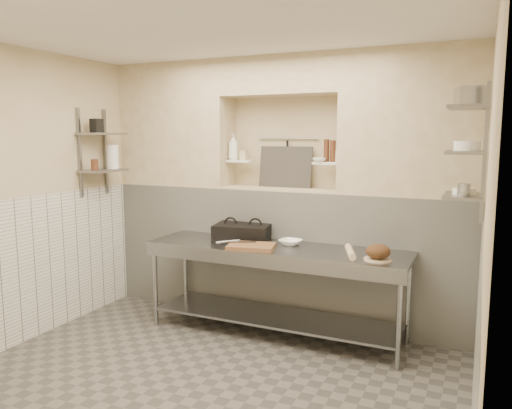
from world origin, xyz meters
The scene contains 48 objects.
floor centered at (0.00, 0.00, -0.05)m, with size 4.00×3.90×0.10m, color #57534D.
ceiling centered at (0.00, 0.00, 2.85)m, with size 4.00×3.90×0.10m, color silver.
wall_left centered at (-2.05, 0.00, 1.40)m, with size 0.10×3.90×2.80m, color beige.
wall_right centered at (2.05, 0.00, 1.40)m, with size 0.10×3.90×2.80m, color beige.
wall_back centered at (0.00, 2.00, 1.40)m, with size 4.00×0.10×2.80m, color beige.
backwall_lower centered at (0.00, 1.75, 0.70)m, with size 4.00×0.40×1.40m, color silver.
alcove_sill centered at (0.00, 1.75, 1.41)m, with size 1.30×0.40×0.02m, color beige.
backwall_pillar_left centered at (-1.33, 1.75, 2.10)m, with size 1.35×0.40×1.40m, color beige.
backwall_pillar_right centered at (1.33, 1.75, 2.10)m, with size 1.35×0.40×1.40m, color beige.
backwall_header centered at (0.00, 1.75, 2.60)m, with size 1.30×0.40×0.40m, color beige.
wainscot_left centered at (-1.99, 0.00, 0.70)m, with size 0.02×3.90×1.40m, color silver.
wainscot_right centered at (1.99, 0.00, 0.70)m, with size 0.02×3.90×1.40m, color silver.
alcove_shelf_left centered at (-0.50, 1.75, 1.70)m, with size 0.28×0.16×0.03m, color white.
alcove_shelf_right centered at (0.50, 1.75, 1.70)m, with size 0.28×0.16×0.03m, color white.
utensil_rail centered at (0.00, 1.92, 1.95)m, with size 0.02×0.02×0.70m, color gray.
hanging_steel centered at (0.00, 1.90, 1.78)m, with size 0.02×0.02×0.30m, color black.
splash_panel centered at (0.00, 1.85, 1.64)m, with size 0.60×0.02×0.45m, color #383330.
shelf_rail_left_a centered at (-1.98, 1.25, 1.80)m, with size 0.03×0.03×0.95m, color slate.
shelf_rail_left_b centered at (-1.98, 0.85, 1.80)m, with size 0.03×0.03×0.95m, color slate.
wall_shelf_left_lower centered at (-1.84, 1.05, 1.60)m, with size 0.30×0.50×0.03m, color slate.
wall_shelf_left_upper centered at (-1.84, 1.05, 2.00)m, with size 0.30×0.50×0.03m, color slate.
shelf_rail_right_a centered at (1.98, 1.25, 1.85)m, with size 0.03×0.03×1.05m, color slate.
shelf_rail_right_b centered at (1.98, 0.85, 1.85)m, with size 0.03×0.03×1.05m, color slate.
wall_shelf_right_lower centered at (1.84, 1.05, 1.50)m, with size 0.30×0.50×0.03m, color slate.
wall_shelf_right_mid centered at (1.84, 1.05, 1.85)m, with size 0.30×0.50×0.03m, color slate.
wall_shelf_right_upper centered at (1.84, 1.05, 2.20)m, with size 0.30×0.50×0.03m, color slate.
prep_table centered at (0.16, 1.18, 0.64)m, with size 2.60×0.70×0.90m.
panini_press centered at (-0.30, 1.40, 0.98)m, with size 0.64×0.51×0.16m.
cutting_board centered at (-0.03, 1.02, 0.92)m, with size 0.44×0.31×0.04m, color brown.
knife_blade centered at (-0.14, 1.06, 0.95)m, with size 0.27×0.03×0.01m, color gray.
tongs centered at (-0.26, 0.98, 0.96)m, with size 0.02×0.02×0.25m, color gray.
mixing_bowl centered at (0.26, 1.33, 0.93)m, with size 0.22×0.22×0.05m, color white.
rolling_pin centered at (0.91, 1.14, 0.93)m, with size 0.07×0.07×0.43m, color beige.
bread_board centered at (1.17, 1.07, 0.91)m, with size 0.24×0.24×0.01m, color beige.
bread_loaf centered at (1.17, 1.07, 0.98)m, with size 0.21×0.21×0.13m, color #4C2D19.
bottle_soap centered at (-0.58, 1.73, 1.86)m, with size 0.11×0.11×0.29m, color white.
jar_alcove centered at (-0.46, 1.75, 1.77)m, with size 0.07×0.07×0.11m, color beige.
bowl_alcove centered at (0.43, 1.70, 1.73)m, with size 0.14×0.14×0.04m, color white.
condiment_a centered at (0.56, 1.75, 1.82)m, with size 0.06×0.06×0.22m, color #4A2617.
condiment_b centered at (0.48, 1.76, 1.83)m, with size 0.06×0.06×0.23m, color #4A2617.
condiment_c centered at (0.61, 1.77, 1.77)m, with size 0.07×0.07×0.12m, color white.
jug_left centered at (-1.84, 1.21, 1.75)m, with size 0.13×0.13×0.27m, color white.
jar_left centered at (-1.84, 0.92, 1.67)m, with size 0.08×0.08×0.12m, color #4A2617.
box_left_upper centered at (-1.84, 0.98, 2.09)m, with size 0.11×0.11×0.15m, color black.
bowl_right centered at (1.84, 1.06, 1.54)m, with size 0.18×0.18×0.05m, color white.
canister_right centered at (1.84, 0.96, 1.56)m, with size 0.10×0.10×0.10m, color gray.
bowl_right_mid centered at (1.84, 1.12, 1.90)m, with size 0.20×0.20×0.08m, color white.
basket_right centered at (1.84, 1.13, 2.29)m, with size 0.20×0.24×0.15m, color gray.
Camera 1 is at (1.97, -3.25, 1.98)m, focal length 35.00 mm.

